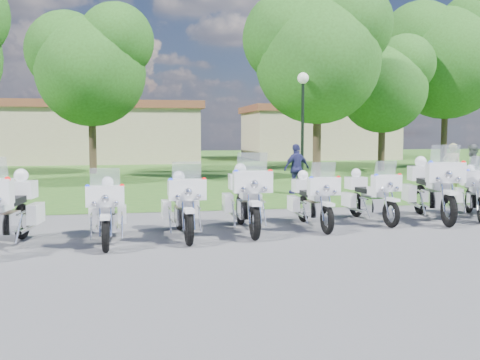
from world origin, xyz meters
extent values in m
plane|color=slate|center=(0.00, 0.00, 0.00)|extent=(100.00, 100.00, 0.00)
cube|color=#2A631F|center=(0.00, 27.00, 0.00)|extent=(100.00, 48.00, 0.01)
torus|color=black|center=(-5.19, 0.05, 0.34)|extent=(0.22, 0.69, 0.68)
sphere|color=red|center=(-5.06, -1.54, 1.26)|extent=(0.09, 0.09, 0.09)
cube|color=silver|center=(-5.29, -0.79, 0.46)|extent=(0.42, 0.61, 0.35)
cube|color=black|center=(-5.25, -0.48, 0.80)|extent=(0.42, 0.67, 0.12)
cube|color=white|center=(-4.90, -0.14, 0.51)|extent=(0.25, 0.55, 0.37)
cube|color=white|center=(-5.51, -0.06, 0.51)|extent=(0.25, 0.55, 0.37)
cube|color=white|center=(-5.18, 0.08, 0.94)|extent=(0.54, 0.47, 0.33)
sphere|color=white|center=(-5.18, 0.08, 1.20)|extent=(0.27, 0.27, 0.27)
torus|color=black|center=(-3.57, -1.42, 0.29)|extent=(0.13, 0.60, 0.59)
torus|color=black|center=(-3.61, 0.08, 0.29)|extent=(0.13, 0.60, 0.59)
cube|color=white|center=(-3.57, -1.44, 0.60)|extent=(0.17, 0.39, 0.06)
cube|color=white|center=(-3.58, -1.22, 0.93)|extent=(0.64, 0.23, 0.35)
cube|color=silver|center=(-3.58, -1.16, 1.24)|extent=(0.50, 0.12, 0.33)
sphere|color=red|center=(-3.29, -1.26, 1.10)|extent=(0.08, 0.08, 0.08)
sphere|color=#1426E5|center=(-3.86, -1.28, 1.10)|extent=(0.08, 0.08, 0.08)
cube|color=silver|center=(-3.59, -0.65, 0.40)|extent=(0.31, 0.50, 0.30)
cube|color=white|center=(-3.59, -0.86, 0.71)|extent=(0.29, 0.47, 0.19)
cube|color=black|center=(-3.60, -0.38, 0.69)|extent=(0.31, 0.56, 0.11)
cube|color=white|center=(-3.34, -0.04, 0.44)|extent=(0.17, 0.46, 0.32)
cube|color=white|center=(-3.87, -0.05, 0.44)|extent=(0.17, 0.46, 0.32)
cube|color=white|center=(-3.61, 0.11, 0.82)|extent=(0.43, 0.36, 0.28)
sphere|color=white|center=(-3.61, 0.11, 1.05)|extent=(0.23, 0.23, 0.23)
torus|color=black|center=(-2.15, -1.15, 0.31)|extent=(0.14, 0.63, 0.63)
torus|color=black|center=(-2.20, 0.44, 0.31)|extent=(0.14, 0.63, 0.63)
cube|color=white|center=(-2.15, -1.17, 0.64)|extent=(0.18, 0.42, 0.07)
cube|color=white|center=(-2.16, -0.94, 0.98)|extent=(0.68, 0.24, 0.37)
cube|color=silver|center=(-2.16, -0.88, 1.31)|extent=(0.53, 0.13, 0.35)
sphere|color=red|center=(-1.86, -0.99, 1.16)|extent=(0.08, 0.08, 0.08)
sphere|color=#1426E5|center=(-2.46, -1.00, 1.16)|extent=(0.08, 0.08, 0.08)
cube|color=silver|center=(-2.18, -0.34, 0.42)|extent=(0.33, 0.53, 0.32)
cube|color=white|center=(-2.17, -0.56, 0.75)|extent=(0.31, 0.50, 0.21)
cube|color=black|center=(-2.18, -0.06, 0.73)|extent=(0.34, 0.59, 0.11)
cube|color=white|center=(-1.91, 0.31, 0.47)|extent=(0.18, 0.49, 0.34)
cube|color=white|center=(-2.48, 0.29, 0.47)|extent=(0.18, 0.49, 0.34)
cube|color=white|center=(-2.20, 0.47, 0.86)|extent=(0.46, 0.39, 0.30)
sphere|color=white|center=(-2.20, 0.47, 1.10)|extent=(0.24, 0.24, 0.24)
torus|color=black|center=(-0.90, -0.88, 0.34)|extent=(0.16, 0.69, 0.69)
torus|color=black|center=(-0.83, 0.86, 0.34)|extent=(0.16, 0.69, 0.69)
cube|color=white|center=(-0.90, -0.90, 0.70)|extent=(0.20, 0.46, 0.07)
cube|color=white|center=(-0.89, -0.64, 1.08)|extent=(0.75, 0.27, 0.41)
cube|color=silver|center=(-0.88, -0.58, 1.44)|extent=(0.58, 0.15, 0.39)
sphere|color=red|center=(-0.56, -0.72, 1.27)|extent=(0.09, 0.09, 0.09)
sphere|color=#1426E5|center=(-1.22, -0.69, 1.27)|extent=(0.09, 0.09, 0.09)
cube|color=silver|center=(-0.86, 0.01, 0.46)|extent=(0.37, 0.59, 0.35)
cube|color=white|center=(-0.87, -0.23, 0.82)|extent=(0.35, 0.55, 0.23)
cube|color=black|center=(-0.85, 0.32, 0.80)|extent=(0.37, 0.65, 0.12)
cube|color=white|center=(-0.53, 0.70, 0.51)|extent=(0.20, 0.54, 0.37)
cube|color=white|center=(-1.14, 0.72, 0.51)|extent=(0.20, 0.54, 0.37)
cube|color=white|center=(-0.83, 0.89, 0.94)|extent=(0.51, 0.43, 0.33)
sphere|color=white|center=(-0.83, 0.89, 1.21)|extent=(0.27, 0.27, 0.27)
torus|color=black|center=(0.63, -0.58, 0.29)|extent=(0.12, 0.60, 0.60)
torus|color=black|center=(0.62, 0.94, 0.29)|extent=(0.12, 0.60, 0.60)
cube|color=white|center=(0.63, -0.60, 0.61)|extent=(0.16, 0.39, 0.06)
cube|color=white|center=(0.63, -0.37, 0.94)|extent=(0.64, 0.22, 0.36)
cube|color=silver|center=(0.63, -0.32, 1.25)|extent=(0.50, 0.11, 0.34)
sphere|color=red|center=(0.92, -0.42, 1.11)|extent=(0.08, 0.08, 0.08)
sphere|color=#1426E5|center=(0.35, -0.43, 1.11)|extent=(0.08, 0.08, 0.08)
cube|color=silver|center=(0.63, 0.20, 0.40)|extent=(0.31, 0.50, 0.30)
cube|color=white|center=(0.63, -0.02, 0.71)|extent=(0.29, 0.47, 0.20)
cube|color=black|center=(0.62, 0.47, 0.70)|extent=(0.31, 0.56, 0.11)
cube|color=white|center=(0.89, 0.81, 0.45)|extent=(0.17, 0.47, 0.32)
cube|color=white|center=(0.35, 0.80, 0.45)|extent=(0.17, 0.47, 0.32)
cube|color=white|center=(0.62, 0.97, 0.82)|extent=(0.43, 0.36, 0.29)
sphere|color=white|center=(0.62, 0.97, 1.05)|extent=(0.23, 0.23, 0.23)
torus|color=black|center=(2.23, -0.11, 0.29)|extent=(0.17, 0.60, 0.59)
torus|color=black|center=(2.08, 1.39, 0.29)|extent=(0.17, 0.60, 0.59)
cube|color=white|center=(2.23, -0.13, 0.60)|extent=(0.20, 0.40, 0.06)
cube|color=white|center=(2.21, 0.09, 0.93)|extent=(0.66, 0.27, 0.35)
cube|color=silver|center=(2.20, 0.14, 1.24)|extent=(0.50, 0.16, 0.33)
sphere|color=red|center=(2.50, 0.07, 1.10)|extent=(0.08, 0.08, 0.08)
sphere|color=#1426E5|center=(1.93, 0.01, 1.10)|extent=(0.08, 0.08, 0.08)
cube|color=silver|center=(2.15, 0.65, 0.40)|extent=(0.35, 0.52, 0.30)
cube|color=white|center=(2.17, 0.44, 0.71)|extent=(0.33, 0.49, 0.20)
cube|color=black|center=(2.13, 0.92, 0.69)|extent=(0.35, 0.58, 0.11)
cube|color=white|center=(2.36, 1.28, 0.44)|extent=(0.20, 0.47, 0.32)
cube|color=white|center=(1.83, 1.23, 0.44)|extent=(0.20, 0.47, 0.32)
cube|color=white|center=(2.08, 1.41, 0.82)|extent=(0.46, 0.40, 0.28)
sphere|color=white|center=(2.08, 1.41, 1.05)|extent=(0.23, 0.23, 0.23)
torus|color=black|center=(3.46, -0.29, 0.36)|extent=(0.28, 0.75, 0.74)
torus|color=black|center=(3.83, 1.54, 0.36)|extent=(0.28, 0.75, 0.74)
cube|color=white|center=(3.46, -0.31, 0.75)|extent=(0.29, 0.51, 0.08)
cube|color=white|center=(3.51, -0.04, 1.15)|extent=(0.83, 0.41, 0.44)
cube|color=silver|center=(3.53, 0.02, 1.54)|extent=(0.63, 0.25, 0.41)
sphere|color=red|center=(3.85, -0.17, 1.36)|extent=(0.10, 0.10, 0.10)
sphere|color=#1426E5|center=(3.16, -0.04, 1.36)|extent=(0.10, 0.10, 0.10)
cube|color=silver|center=(3.65, 0.65, 0.49)|extent=(0.49, 0.68, 0.37)
cube|color=white|center=(3.60, 0.39, 0.88)|extent=(0.46, 0.63, 0.24)
cube|color=black|center=(3.72, 0.97, 0.86)|extent=(0.50, 0.74, 0.13)
cube|color=white|center=(4.12, 1.31, 0.55)|extent=(0.31, 0.60, 0.40)
cube|color=white|center=(3.47, 1.44, 0.55)|extent=(0.31, 0.60, 0.40)
cube|color=white|center=(3.84, 1.57, 1.01)|extent=(0.60, 0.53, 0.35)
sphere|color=white|center=(3.84, 1.57, 1.30)|extent=(0.29, 0.29, 0.29)
torus|color=black|center=(5.13, 1.47, 0.31)|extent=(0.37, 0.61, 0.62)
sphere|color=#1426E5|center=(4.28, 0.30, 1.15)|extent=(0.08, 0.08, 0.08)
cube|color=silver|center=(4.82, 0.77, 0.42)|extent=(0.50, 0.60, 0.31)
cube|color=white|center=(4.72, 0.57, 0.74)|extent=(0.47, 0.56, 0.20)
cube|color=black|center=(4.93, 1.02, 0.72)|extent=(0.52, 0.65, 0.11)
cube|color=white|center=(4.82, 1.46, 0.46)|extent=(0.35, 0.51, 0.33)
cube|color=white|center=(5.14, 1.49, 0.85)|extent=(0.56, 0.52, 0.30)
sphere|color=white|center=(5.14, 1.49, 1.09)|extent=(0.24, 0.24, 0.24)
cylinder|color=black|center=(3.33, 9.64, 1.99)|extent=(0.12, 0.12, 3.97)
sphere|color=white|center=(3.33, 9.64, 4.13)|extent=(0.44, 0.44, 0.44)
cylinder|color=#38281C|center=(-5.21, 16.84, 1.83)|extent=(0.36, 0.36, 3.65)
sphere|color=#285618|center=(-5.21, 16.84, 4.98)|extent=(5.31, 5.31, 5.31)
sphere|color=#285618|center=(-6.37, 17.25, 5.98)|extent=(3.98, 3.98, 3.98)
sphere|color=#285618|center=(-3.96, 16.51, 6.47)|extent=(3.65, 3.65, 3.65)
cylinder|color=#38281C|center=(4.78, 12.12, 1.88)|extent=(0.36, 0.36, 3.76)
sphere|color=#285618|center=(4.78, 12.12, 5.12)|extent=(5.46, 5.46, 5.46)
sphere|color=#285618|center=(3.59, 12.55, 6.15)|extent=(4.10, 4.10, 4.10)
sphere|color=#285618|center=(6.06, 11.78, 6.66)|extent=(3.76, 3.76, 3.76)
cylinder|color=#38281C|center=(9.76, 16.08, 1.58)|extent=(0.36, 0.36, 3.16)
sphere|color=#285618|center=(9.76, 16.08, 4.31)|extent=(4.59, 4.59, 4.59)
sphere|color=#285618|center=(8.75, 16.44, 5.17)|extent=(3.45, 3.45, 3.45)
sphere|color=#285618|center=(10.84, 15.79, 5.60)|extent=(3.16, 3.16, 3.16)
cylinder|color=#38281C|center=(14.78, 18.31, 2.22)|extent=(0.36, 0.36, 4.44)
sphere|color=#285618|center=(14.78, 18.31, 6.06)|extent=(6.46, 6.46, 6.46)
sphere|color=#285618|center=(13.37, 18.81, 7.27)|extent=(4.85, 4.85, 4.85)
sphere|color=#285618|center=(16.30, 17.90, 7.87)|extent=(4.44, 4.44, 4.44)
cube|color=tan|center=(-6.00, 28.00, 1.80)|extent=(14.00, 8.00, 3.60)
cube|color=brown|center=(-6.00, 28.00, 3.85)|extent=(14.56, 8.32, 0.50)
cube|color=tan|center=(11.00, 30.00, 1.80)|extent=(11.00, 7.00, 3.60)
cube|color=brown|center=(11.00, 30.00, 3.85)|extent=(11.44, 7.28, 0.50)
imported|color=#908F62|center=(7.40, 5.83, 0.83)|extent=(0.72, 0.63, 1.66)
imported|color=slate|center=(8.33, 6.10, 0.81)|extent=(0.99, 0.97, 1.61)
imported|color=navy|center=(2.12, 6.41, 0.82)|extent=(1.04, 0.69, 1.64)
camera|label=1|loc=(-3.02, -10.51, 1.99)|focal=40.00mm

